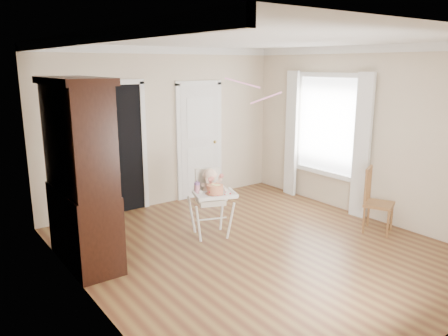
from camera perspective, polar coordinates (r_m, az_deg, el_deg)
floor at (r=5.99m, az=4.34°, el=-10.40°), size 5.00×5.00×0.00m
ceiling at (r=5.49m, az=4.86°, el=16.35°), size 5.00×5.00×0.00m
wall_back at (r=7.63m, az=-7.78°, el=5.27°), size 4.50×0.00×4.50m
wall_left at (r=4.49m, az=-17.80°, el=-0.98°), size 0.00×5.00×5.00m
wall_right at (r=7.24m, az=18.28°, el=4.28°), size 0.00×5.00×5.00m
crown_molding at (r=5.49m, az=4.85°, el=15.72°), size 4.50×5.00×0.12m
doorway at (r=7.27m, az=-13.90°, el=2.68°), size 1.06×0.05×2.22m
closet_door at (r=8.01m, az=-3.21°, el=3.41°), size 0.96×0.09×2.13m
window_right at (r=7.68m, az=13.09°, el=4.62°), size 0.13×1.84×2.30m
high_chair at (r=6.18m, az=-1.76°, el=-3.55°), size 0.75×0.84×0.99m
baby at (r=6.16m, az=-1.81°, el=-2.15°), size 0.28×0.27×0.45m
cake at (r=5.94m, az=-1.14°, el=-2.82°), size 0.29×0.29×0.13m
sippy_cup at (r=5.99m, az=-3.53°, el=-2.54°), size 0.08×0.08×0.19m
china_cabinet at (r=5.49m, az=-18.20°, el=-0.73°), size 0.60×1.35×2.27m
dining_chair at (r=6.78m, az=19.35°, el=-4.25°), size 0.52×0.52×0.96m
streamer at (r=6.03m, az=2.45°, el=11.04°), size 0.41×0.31×0.15m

